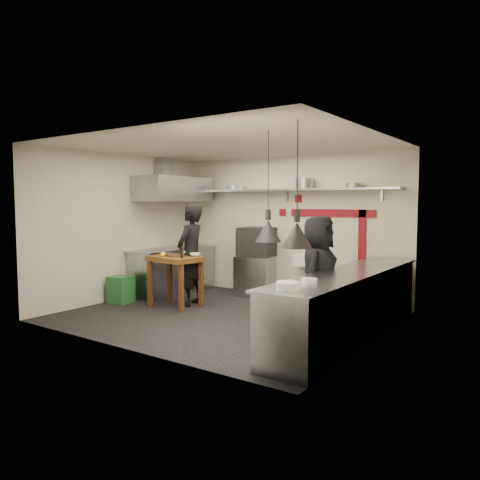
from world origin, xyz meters
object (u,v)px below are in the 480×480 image
Objects in this scene: green_bin at (121,289)px; chef_left at (191,255)px; oven_stand at (255,276)px; combi_oven at (257,242)px; chef_right at (318,274)px; prep_table at (175,282)px.

chef_left reaches higher than green_bin.
combi_oven is (0.04, -0.01, 0.69)m from oven_stand.
combi_oven is 0.39× the size of chef_right.
green_bin is at bearing -72.63° from chef_left.
oven_stand is 0.69m from combi_oven.
prep_table reaches higher than oven_stand.
prep_table is 2.85m from chef_right.
green_bin is 0.27× the size of chef_left.
green_bin is 1.51m from chef_left.
chef_left is at bearing -121.20° from combi_oven.
combi_oven reaches higher than oven_stand.
combi_oven is at bearing 75.60° from prep_table.
green_bin is 1.15m from prep_table.
prep_table is (1.08, 0.33, 0.21)m from green_bin.
oven_stand is at bearing 151.90° from chef_left.
chef_right is (2.22, -1.75, 0.45)m from oven_stand.
prep_table is 0.56m from chef_left.
chef_left is (1.20, 0.61, 0.68)m from green_bin.
prep_table reaches higher than green_bin.
prep_table is (-0.65, -1.69, -0.63)m from combi_oven.
prep_table is at bearing -120.47° from oven_stand.
chef_right is at bearing 5.59° from prep_table.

